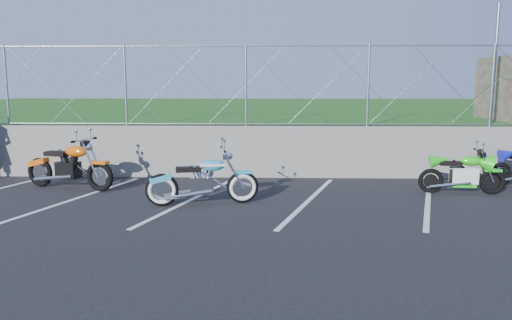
{
  "coord_description": "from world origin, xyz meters",
  "views": [
    {
      "loc": [
        1.6,
        -8.92,
        2.39
      ],
      "look_at": [
        1.31,
        1.3,
        0.78
      ],
      "focal_mm": 35.0,
      "sensor_mm": 36.0,
      "label": 1
    }
  ],
  "objects": [
    {
      "name": "cruiser_turquoise",
      "position": [
        0.31,
        0.61,
        0.44
      ],
      "size": [
        2.19,
        0.69,
        1.1
      ],
      "rotation": [
        0.0,
        0.0,
        0.2
      ],
      "color": "black",
      "rests_on": "ground"
    },
    {
      "name": "naked_orange",
      "position": [
        -2.87,
        1.94,
        0.49
      ],
      "size": [
        2.23,
        0.9,
        1.14
      ],
      "rotation": [
        0.0,
        0.0,
        -0.3
      ],
      "color": "black",
      "rests_on": "ground"
    },
    {
      "name": "chain_link_fence",
      "position": [
        0.0,
        3.5,
        2.3
      ],
      "size": [
        28.0,
        0.03,
        2.0
      ],
      "color": "gray",
      "rests_on": "retaining_wall"
    },
    {
      "name": "sign_pole",
      "position": [
        7.2,
        3.9,
        2.8
      ],
      "size": [
        0.08,
        0.08,
        3.0
      ],
      "primitive_type": "cylinder",
      "color": "gray",
      "rests_on": "grass_field"
    },
    {
      "name": "ground",
      "position": [
        0.0,
        0.0,
        0.0
      ],
      "size": [
        90.0,
        90.0,
        0.0
      ],
      "primitive_type": "plane",
      "color": "black",
      "rests_on": "ground"
    },
    {
      "name": "parking_lines",
      "position": [
        1.2,
        1.0,
        0.0
      ],
      "size": [
        18.29,
        4.31,
        0.01
      ],
      "color": "silver",
      "rests_on": "ground"
    },
    {
      "name": "sportbike_green",
      "position": [
        5.75,
        1.72,
        0.41
      ],
      "size": [
        1.82,
        0.65,
        0.94
      ],
      "rotation": [
        0.0,
        0.0,
        -0.07
      ],
      "color": "black",
      "rests_on": "ground"
    },
    {
      "name": "grass_field",
      "position": [
        0.0,
        13.5,
        0.65
      ],
      "size": [
        30.0,
        20.0,
        1.3
      ],
      "primitive_type": "cube",
      "color": "#1D4F15",
      "rests_on": "ground"
    },
    {
      "name": "retaining_wall",
      "position": [
        0.0,
        3.5,
        0.65
      ],
      "size": [
        30.0,
        0.22,
        1.3
      ],
      "primitive_type": "cube",
      "color": "#63635F",
      "rests_on": "ground"
    }
  ]
}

